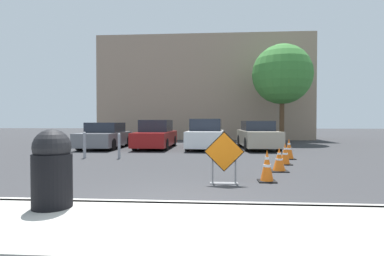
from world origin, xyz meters
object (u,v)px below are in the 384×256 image
at_px(bollard_nearest, 119,145).
at_px(traffic_cone_nearest, 267,166).
at_px(traffic_cone_second, 279,160).
at_px(traffic_cone_third, 285,154).
at_px(road_closed_sign, 224,156).
at_px(traffic_cone_fourth, 289,149).
at_px(parked_car_second, 156,135).
at_px(parked_car_fourth, 258,136).
at_px(trash_bin, 52,168).
at_px(bollard_second, 85,144).
at_px(parked_car_third, 206,135).
at_px(parked_car_nearest, 105,136).

bearing_deg(bollard_nearest, traffic_cone_nearest, -40.31).
xyz_separation_m(traffic_cone_second, traffic_cone_third, (0.50, 1.41, 0.02)).
relative_size(road_closed_sign, traffic_cone_fourth, 1.53).
bearing_deg(parked_car_second, parked_car_fourth, -179.07).
bearing_deg(parked_car_fourth, trash_bin, 65.50).
height_order(trash_bin, bollard_nearest, trash_bin).
bearing_deg(traffic_cone_fourth, road_closed_sign, -119.09).
distance_m(bollard_nearest, bollard_second, 1.41).
xyz_separation_m(traffic_cone_nearest, parked_car_third, (-1.67, 8.57, 0.34)).
distance_m(traffic_cone_nearest, parked_car_second, 9.96).
distance_m(parked_car_third, trash_bin, 11.67).
distance_m(traffic_cone_third, bollard_second, 7.66).
distance_m(road_closed_sign, parked_car_second, 9.86).
bearing_deg(traffic_cone_nearest, traffic_cone_fourth, 69.93).
relative_size(traffic_cone_second, bollard_nearest, 0.71).
relative_size(parked_car_fourth, bollard_second, 4.33).
bearing_deg(road_closed_sign, traffic_cone_nearest, 18.20).
bearing_deg(parked_car_fourth, bollard_second, 29.67).
distance_m(parked_car_second, parked_car_fourth, 5.52).
xyz_separation_m(parked_car_fourth, trash_bin, (-4.87, -11.82, 0.05)).
distance_m(parked_car_second, bollard_nearest, 4.71).
height_order(traffic_cone_nearest, traffic_cone_third, traffic_cone_nearest).
distance_m(parked_car_nearest, bollard_nearest, 4.91).
bearing_deg(road_closed_sign, parked_car_nearest, 124.35).
bearing_deg(parked_car_second, bollard_nearest, 84.00).
bearing_deg(bollard_nearest, trash_bin, -80.23).
distance_m(road_closed_sign, bollard_nearest, 6.07).
distance_m(traffic_cone_third, parked_car_third, 6.28).
distance_m(trash_bin, bollard_nearest, 7.27).
xyz_separation_m(traffic_cone_nearest, parked_car_nearest, (-7.19, 8.65, 0.27)).
relative_size(bollard_nearest, bollard_second, 0.95).
xyz_separation_m(traffic_cone_third, parked_car_second, (-5.56, 5.96, 0.34)).
distance_m(road_closed_sign, traffic_cone_third, 3.97).
relative_size(traffic_cone_fourth, parked_car_nearest, 0.19).
bearing_deg(bollard_nearest, parked_car_nearest, 116.40).
bearing_deg(trash_bin, road_closed_sign, 43.25).
height_order(traffic_cone_fourth, trash_bin, trash_bin).
bearing_deg(bollard_second, parked_car_third, 42.26).
bearing_deg(traffic_cone_third, parked_car_second, 133.03).
bearing_deg(traffic_cone_fourth, parked_car_third, 129.06).
bearing_deg(parked_car_third, trash_bin, 82.78).
distance_m(road_closed_sign, bollard_second, 7.07).
relative_size(traffic_cone_nearest, traffic_cone_third, 1.06).
xyz_separation_m(traffic_cone_nearest, traffic_cone_third, (1.13, 2.96, -0.02)).
bearing_deg(parked_car_second, parked_car_nearest, 6.64).
height_order(traffic_cone_nearest, parked_car_third, parked_car_third).
bearing_deg(parked_car_fourth, bollard_nearest, 35.22).
bearing_deg(trash_bin, parked_car_third, 79.60).
distance_m(traffic_cone_nearest, parked_car_fourth, 8.98).
bearing_deg(parked_car_third, traffic_cone_fourth, 132.24).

